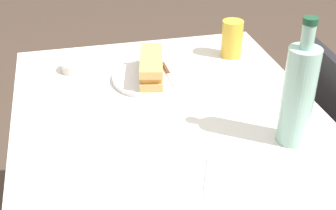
{
  "coord_description": "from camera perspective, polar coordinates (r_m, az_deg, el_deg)",
  "views": [
    {
      "loc": [
        1.1,
        -0.26,
        1.48
      ],
      "look_at": [
        0.0,
        0.0,
        0.8
      ],
      "focal_mm": 49.71,
      "sensor_mm": 36.0,
      "label": 1
    }
  ],
  "objects": [
    {
      "name": "dining_table",
      "position": [
        1.4,
        0.0,
        -5.17
      ],
      "size": [
        1.02,
        0.87,
        0.78
      ],
      "color": "silver",
      "rests_on": "ground"
    },
    {
      "name": "plate_near",
      "position": [
        1.49,
        -2.01,
        3.31
      ],
      "size": [
        0.25,
        0.25,
        0.01
      ],
      "primitive_type": "cylinder",
      "color": "white",
      "rests_on": "dining_table"
    },
    {
      "name": "baguette_sandwich_near",
      "position": [
        1.47,
        -2.04,
        4.74
      ],
      "size": [
        0.22,
        0.11,
        0.07
      ],
      "color": "tan",
      "rests_on": "plate_near"
    },
    {
      "name": "knife_near",
      "position": [
        1.49,
        0.05,
        3.9
      ],
      "size": [
        0.18,
        0.01,
        0.01
      ],
      "color": "silver",
      "rests_on": "plate_near"
    },
    {
      "name": "water_bottle",
      "position": [
        1.18,
        15.69,
        1.28
      ],
      "size": [
        0.08,
        0.08,
        0.33
      ],
      "color": "#99C6B7",
      "rests_on": "dining_table"
    },
    {
      "name": "beer_glass",
      "position": [
        1.64,
        7.85,
        8.05
      ],
      "size": [
        0.07,
        0.07,
        0.13
      ],
      "primitive_type": "cylinder",
      "color": "gold",
      "rests_on": "dining_table"
    },
    {
      "name": "olive_bowl",
      "position": [
        1.57,
        -11.37,
        4.65
      ],
      "size": [
        0.09,
        0.09,
        0.03
      ],
      "primitive_type": "cylinder",
      "color": "silver",
      "rests_on": "dining_table"
    },
    {
      "name": "paper_napkin",
      "position": [
        1.1,
        8.34,
        -8.67
      ],
      "size": [
        0.18,
        0.18,
        0.0
      ],
      "primitive_type": "cube",
      "rotation": [
        0.0,
        0.0,
        -0.37
      ],
      "color": "white",
      "rests_on": "dining_table"
    }
  ]
}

